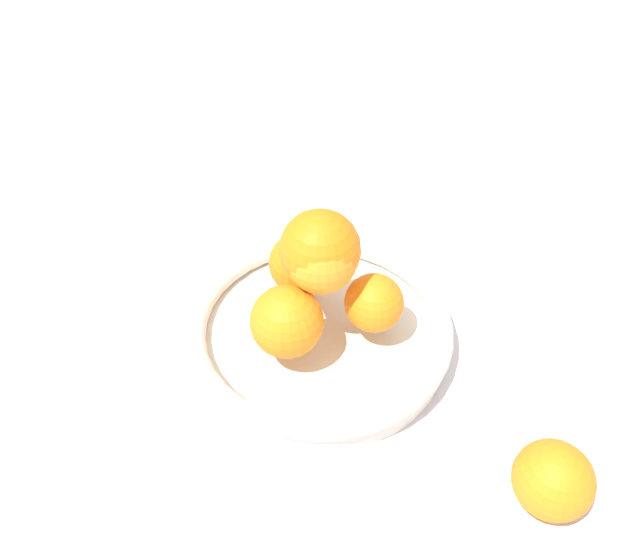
# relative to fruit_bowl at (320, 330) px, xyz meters

# --- Properties ---
(ground_plane) EXTENTS (4.00, 4.00, 0.00)m
(ground_plane) POSITION_rel_fruit_bowl_xyz_m (0.00, 0.00, -0.02)
(ground_plane) COLOR silver
(fruit_bowl) EXTENTS (0.30, 0.30, 0.04)m
(fruit_bowl) POSITION_rel_fruit_bowl_xyz_m (0.00, 0.00, 0.00)
(fruit_bowl) COLOR silver
(fruit_bowl) RESTS_ON ground_plane
(orange_pile) EXTENTS (0.17, 0.16, 0.14)m
(orange_pile) POSITION_rel_fruit_bowl_xyz_m (-0.01, -0.00, 0.09)
(orange_pile) COLOR orange
(orange_pile) RESTS_ON fruit_bowl
(stray_orange) EXTENTS (0.07, 0.07, 0.07)m
(stray_orange) POSITION_rel_fruit_bowl_xyz_m (0.18, -0.22, 0.01)
(stray_orange) COLOR orange
(stray_orange) RESTS_ON ground_plane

